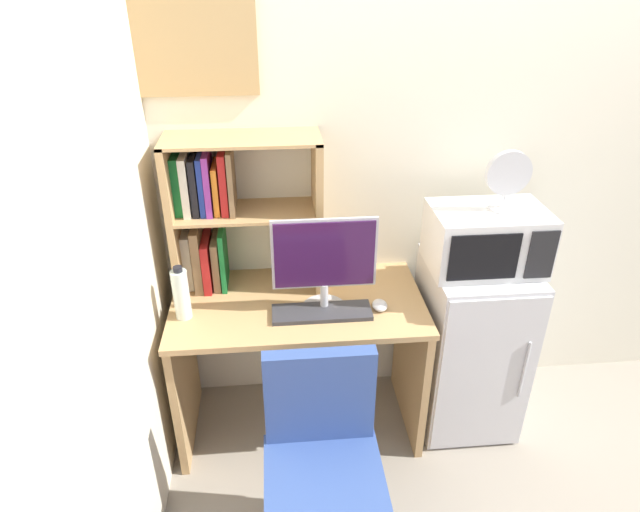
% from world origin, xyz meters
% --- Properties ---
extents(wall_back, '(6.40, 0.04, 2.60)m').
position_xyz_m(wall_back, '(0.40, 0.02, 1.30)').
color(wall_back, silver).
rests_on(wall_back, ground_plane).
extents(wall_left, '(0.04, 4.40, 2.60)m').
position_xyz_m(wall_left, '(-1.62, -1.60, 1.30)').
color(wall_left, silver).
rests_on(wall_left, ground_plane).
extents(desk, '(1.16, 0.63, 0.77)m').
position_xyz_m(desk, '(-0.97, -0.31, 0.52)').
color(desk, tan).
rests_on(desk, ground_plane).
extents(hutch_bookshelf, '(0.68, 0.27, 0.72)m').
position_xyz_m(hutch_bookshelf, '(-1.29, -0.13, 1.15)').
color(hutch_bookshelf, tan).
rests_on(hutch_bookshelf, desk).
extents(monitor, '(0.45, 0.19, 0.44)m').
position_xyz_m(monitor, '(-0.85, -0.39, 1.01)').
color(monitor, '#B7B7BC').
rests_on(monitor, desk).
extents(keyboard, '(0.44, 0.14, 0.02)m').
position_xyz_m(keyboard, '(-0.87, -0.43, 0.78)').
color(keyboard, '#333338').
rests_on(keyboard, desk).
extents(computer_mouse, '(0.07, 0.09, 0.04)m').
position_xyz_m(computer_mouse, '(-0.61, -0.41, 0.78)').
color(computer_mouse, silver).
rests_on(computer_mouse, desk).
extents(water_bottle, '(0.07, 0.07, 0.25)m').
position_xyz_m(water_bottle, '(-1.47, -0.39, 0.88)').
color(water_bottle, silver).
rests_on(water_bottle, desk).
extents(mini_fridge, '(0.47, 0.52, 0.91)m').
position_xyz_m(mini_fridge, '(-0.12, -0.31, 0.45)').
color(mini_fridge, silver).
rests_on(mini_fridge, ground_plane).
extents(microwave, '(0.50, 0.34, 0.28)m').
position_xyz_m(microwave, '(-0.12, -0.31, 1.05)').
color(microwave, silver).
rests_on(microwave, mini_fridge).
extents(desk_fan, '(0.20, 0.11, 0.27)m').
position_xyz_m(desk_fan, '(-0.07, -0.32, 1.34)').
color(desk_fan, silver).
rests_on(desk_fan, microwave).
extents(desk_chair, '(0.51, 0.51, 0.90)m').
position_xyz_m(desk_chair, '(-0.92, -1.01, 0.39)').
color(desk_chair, black).
rests_on(desk_chair, ground_plane).
extents(wall_corkboard, '(0.76, 0.02, 0.45)m').
position_xyz_m(wall_corkboard, '(-1.48, -0.01, 1.86)').
color(wall_corkboard, tan).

